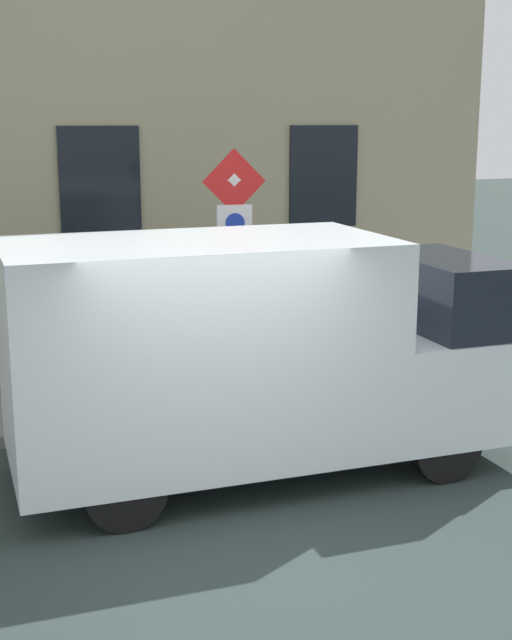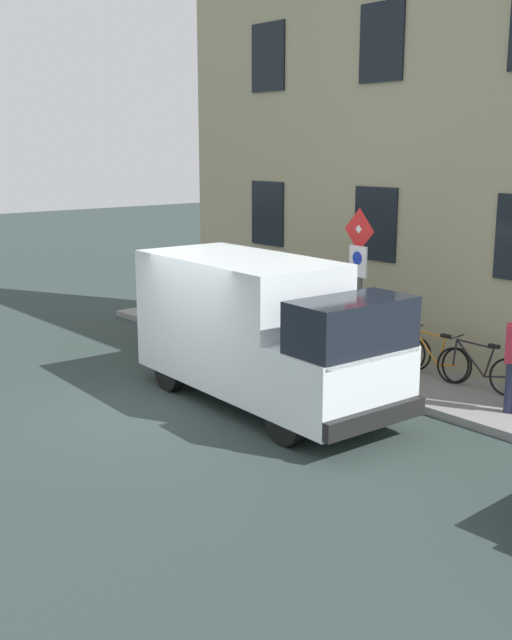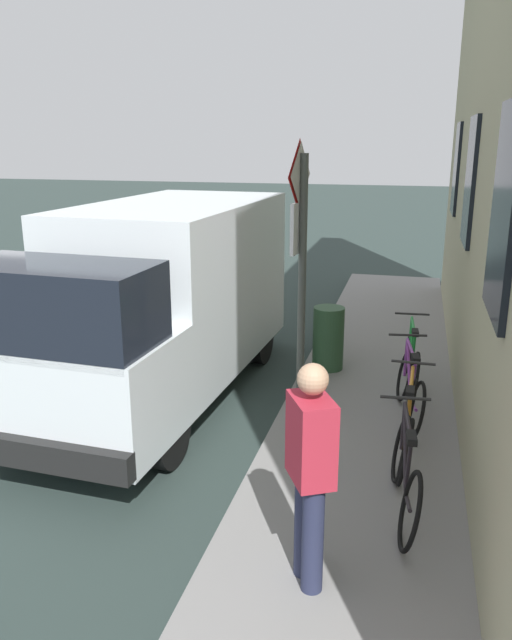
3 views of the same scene
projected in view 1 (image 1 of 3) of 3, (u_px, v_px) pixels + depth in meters
ground_plane at (240, 540)px, 7.82m from camera, size 80.00×80.00×0.00m
sidewalk_slab at (125, 399)px, 11.54m from camera, size 2.06×14.21×0.14m
building_facade at (89, 62)px, 11.83m from camera, size 0.75×12.21×8.83m
sign_post_stacked at (234, 241)px, 10.79m from camera, size 0.17×0.56×3.06m
delivery_van at (255, 350)px, 9.07m from camera, size 2.26×5.42×2.50m
bicycle_black at (314, 338)px, 12.99m from camera, size 0.46×1.72×0.89m
bicycle_orange at (252, 344)px, 12.62m from camera, size 0.46×1.71×0.89m
bicycle_purple at (186, 351)px, 12.25m from camera, size 0.50×1.71×0.89m
bicycle_green at (116, 358)px, 11.88m from camera, size 0.46×1.71×0.89m
pedestrian at (405, 303)px, 12.68m from camera, size 0.42×0.48×1.72m
litter_bin at (103, 379)px, 10.66m from camera, size 0.44×0.44×0.90m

